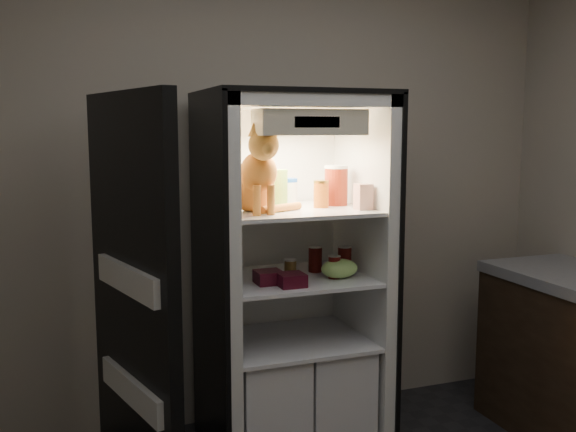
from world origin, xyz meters
The scene contains 16 objects.
room_shell centered at (0.00, 0.00, 1.62)m, with size 3.60×3.60×3.60m.
refrigerator centered at (0.00, 1.38, 0.79)m, with size 0.90×0.72×1.88m.
fridge_door centered at (-0.83, 1.13, 0.91)m, with size 0.28×0.86×1.85m.
tabby_cat centered at (-0.22, 1.26, 1.45)m, with size 0.36×0.41×0.43m.
parmesan_shaker centered at (-0.05, 1.39, 1.39)m, with size 0.07×0.07×0.19m.
mayo_tub centered at (0.03, 1.50, 1.36)m, with size 0.10×0.10×0.14m.
salsa_jar centered at (0.14, 1.31, 1.36)m, with size 0.08×0.08×0.14m.
pepper_jar centered at (0.26, 1.38, 1.40)m, with size 0.12×0.12×0.21m.
cream_carton centered at (0.31, 1.17, 1.35)m, with size 0.07×0.07×0.13m, color white.
soda_can_a centered at (0.14, 1.38, 1.01)m, with size 0.07×0.07×0.13m.
soda_can_b centered at (0.29, 1.33, 1.01)m, with size 0.07×0.07×0.14m.
soda_can_c centered at (0.18, 1.21, 1.00)m, with size 0.06×0.06×0.12m.
condiment_jar centered at (-0.01, 1.34, 0.98)m, with size 0.06×0.06×0.09m.
grape_bag centered at (0.20, 1.21, 0.99)m, with size 0.19×0.14×0.10m, color #96C65C.
berry_box_left centered at (-0.17, 1.22, 0.97)m, with size 0.13×0.13×0.06m, color #510D21.
berry_box_right centered at (-0.08, 1.13, 0.97)m, with size 0.13×0.13×0.06m, color #510D21.
Camera 1 is at (-1.13, -1.68, 1.69)m, focal length 40.00 mm.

